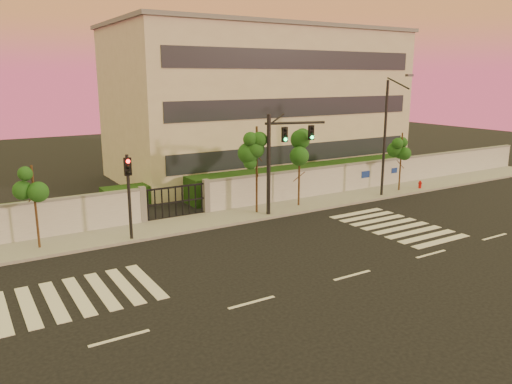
% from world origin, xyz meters
% --- Properties ---
extents(ground, '(120.00, 120.00, 0.00)m').
position_xyz_m(ground, '(0.00, 0.00, 0.00)').
color(ground, black).
rests_on(ground, ground).
extents(sidewalk, '(60.00, 3.00, 0.15)m').
position_xyz_m(sidewalk, '(0.00, 10.50, 0.07)').
color(sidewalk, gray).
rests_on(sidewalk, ground).
extents(perimeter_wall, '(60.00, 0.36, 2.20)m').
position_xyz_m(perimeter_wall, '(0.10, 12.00, 1.07)').
color(perimeter_wall, '#ABADB2').
rests_on(perimeter_wall, ground).
extents(hedge_row, '(41.00, 4.25, 1.80)m').
position_xyz_m(hedge_row, '(1.17, 14.74, 0.82)').
color(hedge_row, '#14340F').
rests_on(hedge_row, ground).
extents(institutional_building, '(24.40, 12.40, 12.25)m').
position_xyz_m(institutional_building, '(9.00, 21.99, 6.16)').
color(institutional_building, beige).
rests_on(institutional_building, ground).
extents(road_markings, '(57.00, 7.62, 0.02)m').
position_xyz_m(road_markings, '(-1.58, 3.76, 0.01)').
color(road_markings, silver).
rests_on(road_markings, ground).
extents(street_tree_c, '(1.40, 1.12, 4.21)m').
position_xyz_m(street_tree_c, '(-10.80, 10.40, 3.10)').
color(street_tree_c, '#382314').
rests_on(street_tree_c, ground).
extents(street_tree_d, '(1.62, 1.29, 5.40)m').
position_xyz_m(street_tree_d, '(1.64, 10.39, 3.97)').
color(street_tree_d, '#382314').
rests_on(street_tree_d, ground).
extents(street_tree_e, '(1.59, 1.26, 4.82)m').
position_xyz_m(street_tree_e, '(4.83, 10.40, 3.55)').
color(street_tree_e, '#382314').
rests_on(street_tree_e, ground).
extents(street_tree_f, '(1.38, 1.10, 4.35)m').
position_xyz_m(street_tree_f, '(13.71, 10.10, 3.20)').
color(street_tree_f, '#382314').
rests_on(street_tree_f, ground).
extents(traffic_signal_main, '(3.83, 1.22, 6.14)m').
position_xyz_m(traffic_signal_main, '(2.75, 9.60, 3.88)').
color(traffic_signal_main, black).
rests_on(traffic_signal_main, ground).
extents(traffic_signal_secondary, '(0.35, 0.34, 4.50)m').
position_xyz_m(traffic_signal_secondary, '(-6.56, 9.35, 2.86)').
color(traffic_signal_secondary, black).
rests_on(traffic_signal_secondary, ground).
extents(streetlight_east, '(0.50, 2.03, 8.42)m').
position_xyz_m(streetlight_east, '(11.50, 9.48, 4.55)').
color(streetlight_east, black).
rests_on(streetlight_east, ground).
extents(fire_hydrant, '(0.29, 0.27, 0.72)m').
position_xyz_m(fire_hydrant, '(15.50, 9.70, 0.36)').
color(fire_hydrant, '#AF0E0B').
rests_on(fire_hydrant, ground).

